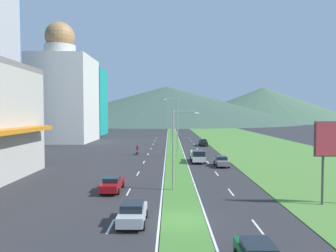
% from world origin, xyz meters
% --- Properties ---
extents(ground_plane, '(600.00, 600.00, 0.00)m').
position_xyz_m(ground_plane, '(0.00, 0.00, 0.00)').
color(ground_plane, '#2D2D30').
extents(grass_median, '(3.20, 240.00, 0.06)m').
position_xyz_m(grass_median, '(0.00, 60.00, 0.03)').
color(grass_median, '#477F33').
rests_on(grass_median, ground_plane).
extents(grass_verge_right, '(24.00, 240.00, 0.06)m').
position_xyz_m(grass_verge_right, '(20.60, 60.00, 0.03)').
color(grass_verge_right, '#518438').
rests_on(grass_verge_right, ground_plane).
extents(lane_dash_left_2, '(0.16, 2.80, 0.01)m').
position_xyz_m(lane_dash_left_2, '(-5.10, -1.19, 0.01)').
color(lane_dash_left_2, silver).
rests_on(lane_dash_left_2, ground_plane).
extents(lane_dash_left_3, '(0.16, 2.80, 0.01)m').
position_xyz_m(lane_dash_left_3, '(-5.10, 8.22, 0.01)').
color(lane_dash_left_3, silver).
rests_on(lane_dash_left_3, ground_plane).
extents(lane_dash_left_4, '(0.16, 2.80, 0.01)m').
position_xyz_m(lane_dash_left_4, '(-5.10, 17.63, 0.01)').
color(lane_dash_left_4, silver).
rests_on(lane_dash_left_4, ground_plane).
extents(lane_dash_left_5, '(0.16, 2.80, 0.01)m').
position_xyz_m(lane_dash_left_5, '(-5.10, 27.04, 0.01)').
color(lane_dash_left_5, silver).
rests_on(lane_dash_left_5, ground_plane).
extents(lane_dash_left_6, '(0.16, 2.80, 0.01)m').
position_xyz_m(lane_dash_left_6, '(-5.10, 36.44, 0.01)').
color(lane_dash_left_6, silver).
rests_on(lane_dash_left_6, ground_plane).
extents(lane_dash_left_7, '(0.16, 2.80, 0.01)m').
position_xyz_m(lane_dash_left_7, '(-5.10, 45.85, 0.01)').
color(lane_dash_left_7, silver).
rests_on(lane_dash_left_7, ground_plane).
extents(lane_dash_left_8, '(0.16, 2.80, 0.01)m').
position_xyz_m(lane_dash_left_8, '(-5.10, 55.26, 0.01)').
color(lane_dash_left_8, silver).
rests_on(lane_dash_left_8, ground_plane).
extents(lane_dash_left_9, '(0.16, 2.80, 0.01)m').
position_xyz_m(lane_dash_left_9, '(-5.10, 64.66, 0.01)').
color(lane_dash_left_9, silver).
rests_on(lane_dash_left_9, ground_plane).
extents(lane_dash_left_10, '(0.16, 2.80, 0.01)m').
position_xyz_m(lane_dash_left_10, '(-5.10, 74.07, 0.01)').
color(lane_dash_left_10, silver).
rests_on(lane_dash_left_10, ground_plane).
extents(lane_dash_right_2, '(0.16, 2.80, 0.01)m').
position_xyz_m(lane_dash_right_2, '(5.10, -1.19, 0.01)').
color(lane_dash_right_2, silver).
rests_on(lane_dash_right_2, ground_plane).
extents(lane_dash_right_3, '(0.16, 2.80, 0.01)m').
position_xyz_m(lane_dash_right_3, '(5.10, 8.22, 0.01)').
color(lane_dash_right_3, silver).
rests_on(lane_dash_right_3, ground_plane).
extents(lane_dash_right_4, '(0.16, 2.80, 0.01)m').
position_xyz_m(lane_dash_right_4, '(5.10, 17.63, 0.01)').
color(lane_dash_right_4, silver).
rests_on(lane_dash_right_4, ground_plane).
extents(lane_dash_right_5, '(0.16, 2.80, 0.01)m').
position_xyz_m(lane_dash_right_5, '(5.10, 27.04, 0.01)').
color(lane_dash_right_5, silver).
rests_on(lane_dash_right_5, ground_plane).
extents(lane_dash_right_6, '(0.16, 2.80, 0.01)m').
position_xyz_m(lane_dash_right_6, '(5.10, 36.44, 0.01)').
color(lane_dash_right_6, silver).
rests_on(lane_dash_right_6, ground_plane).
extents(lane_dash_right_7, '(0.16, 2.80, 0.01)m').
position_xyz_m(lane_dash_right_7, '(5.10, 45.85, 0.01)').
color(lane_dash_right_7, silver).
rests_on(lane_dash_right_7, ground_plane).
extents(lane_dash_right_8, '(0.16, 2.80, 0.01)m').
position_xyz_m(lane_dash_right_8, '(5.10, 55.26, 0.01)').
color(lane_dash_right_8, silver).
rests_on(lane_dash_right_8, ground_plane).
extents(lane_dash_right_9, '(0.16, 2.80, 0.01)m').
position_xyz_m(lane_dash_right_9, '(5.10, 64.66, 0.01)').
color(lane_dash_right_9, silver).
rests_on(lane_dash_right_9, ground_plane).
extents(lane_dash_right_10, '(0.16, 2.80, 0.01)m').
position_xyz_m(lane_dash_right_10, '(5.10, 74.07, 0.01)').
color(lane_dash_right_10, silver).
rests_on(lane_dash_right_10, ground_plane).
extents(edge_line_median_left, '(0.16, 240.00, 0.01)m').
position_xyz_m(edge_line_median_left, '(-1.75, 60.00, 0.01)').
color(edge_line_median_left, silver).
rests_on(edge_line_median_left, ground_plane).
extents(edge_line_median_right, '(0.16, 240.00, 0.01)m').
position_xyz_m(edge_line_median_right, '(1.75, 60.00, 0.01)').
color(edge_line_median_right, silver).
rests_on(edge_line_median_right, ground_plane).
extents(domed_building, '(17.06, 17.06, 32.27)m').
position_xyz_m(domed_building, '(-30.62, 62.46, 12.91)').
color(domed_building, silver).
rests_on(domed_building, ground_plane).
extents(midrise_colored, '(13.38, 13.38, 23.42)m').
position_xyz_m(midrise_colored, '(-31.24, 89.83, 11.71)').
color(midrise_colored, teal).
rests_on(midrise_colored, ground_plane).
extents(hill_far_left, '(182.00, 182.00, 43.30)m').
position_xyz_m(hill_far_left, '(-111.43, 232.29, 21.65)').
color(hill_far_left, '#47664C').
rests_on(hill_far_left, ground_plane).
extents(hill_far_center, '(210.28, 210.28, 29.22)m').
position_xyz_m(hill_far_center, '(-3.17, 233.63, 14.61)').
color(hill_far_center, '#3D5647').
rests_on(hill_far_center, ground_plane).
extents(hill_far_right, '(161.23, 161.23, 30.82)m').
position_xyz_m(hill_far_right, '(84.05, 261.46, 15.41)').
color(hill_far_right, '#47664C').
rests_on(hill_far_right, ground_plane).
extents(street_lamp_near, '(2.69, 0.36, 8.17)m').
position_xyz_m(street_lamp_near, '(-0.32, 9.00, 4.74)').
color(street_lamp_near, '#99999E').
rests_on(street_lamp_near, ground_plane).
extents(street_lamp_mid, '(2.60, 0.32, 10.47)m').
position_xyz_m(street_lamp_mid, '(0.16, 32.62, 5.92)').
color(street_lamp_mid, '#99999E').
rests_on(street_lamp_mid, ground_plane).
extents(street_lamp_far, '(2.59, 0.36, 8.57)m').
position_xyz_m(street_lamp_far, '(-0.20, 56.30, 4.93)').
color(street_lamp_far, '#99999E').
rests_on(street_lamp_far, ground_plane).
extents(car_0, '(1.91, 4.52, 1.59)m').
position_xyz_m(car_0, '(7.01, 51.78, 0.81)').
color(car_0, black).
rests_on(car_0, ground_plane).
extents(car_2, '(1.87, 4.79, 1.49)m').
position_xyz_m(car_2, '(-6.78, 8.63, 0.77)').
color(car_2, maroon).
rests_on(car_2, ground_plane).
extents(car_3, '(1.91, 4.05, 1.47)m').
position_xyz_m(car_3, '(6.63, 23.16, 0.75)').
color(car_3, slate).
rests_on(car_3, ground_plane).
extents(car_4, '(1.94, 4.06, 1.55)m').
position_xyz_m(car_4, '(-3.62, -0.65, 0.78)').
color(car_4, '#B2B2B7').
rests_on(car_4, ground_plane).
extents(pickup_truck_0, '(2.18, 5.40, 2.00)m').
position_xyz_m(pickup_truck_0, '(3.48, 26.68, 0.98)').
color(pickup_truck_0, silver).
rests_on(pickup_truck_0, ground_plane).
extents(motorcycle_rider, '(0.36, 2.00, 1.80)m').
position_xyz_m(motorcycle_rider, '(-7.11, 36.28, 0.75)').
color(motorcycle_rider, black).
rests_on(motorcycle_rider, ground_plane).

